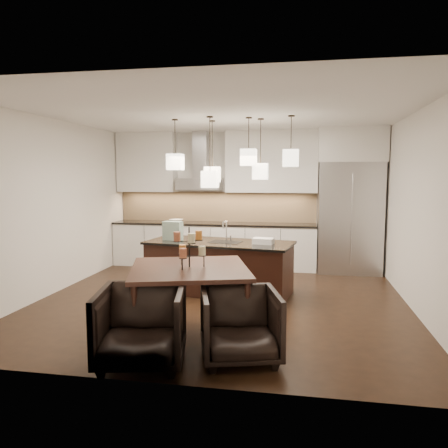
% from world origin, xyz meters
% --- Properties ---
extents(floor, '(5.50, 5.50, 0.02)m').
position_xyz_m(floor, '(0.00, 0.00, -0.01)').
color(floor, black).
rests_on(floor, ground).
extents(ceiling, '(5.50, 5.50, 0.02)m').
position_xyz_m(ceiling, '(0.00, 0.00, 2.81)').
color(ceiling, white).
rests_on(ceiling, wall_back).
extents(wall_back, '(5.50, 0.02, 2.80)m').
position_xyz_m(wall_back, '(0.00, 2.76, 1.40)').
color(wall_back, silver).
rests_on(wall_back, ground).
extents(wall_front, '(5.50, 0.02, 2.80)m').
position_xyz_m(wall_front, '(0.00, -2.76, 1.40)').
color(wall_front, silver).
rests_on(wall_front, ground).
extents(wall_left, '(0.02, 5.50, 2.80)m').
position_xyz_m(wall_left, '(-2.76, 0.00, 1.40)').
color(wall_left, silver).
rests_on(wall_left, ground).
extents(wall_right, '(0.02, 5.50, 2.80)m').
position_xyz_m(wall_right, '(2.76, 0.00, 1.40)').
color(wall_right, silver).
rests_on(wall_right, ground).
extents(refrigerator, '(1.20, 0.72, 2.15)m').
position_xyz_m(refrigerator, '(2.10, 2.38, 1.07)').
color(refrigerator, '#B7B7BA').
rests_on(refrigerator, floor).
extents(fridge_panel, '(1.26, 0.72, 0.65)m').
position_xyz_m(fridge_panel, '(2.10, 2.38, 2.47)').
color(fridge_panel, silver).
rests_on(fridge_panel, refrigerator).
extents(lower_cabinets, '(4.21, 0.62, 0.88)m').
position_xyz_m(lower_cabinets, '(-0.62, 2.43, 0.44)').
color(lower_cabinets, silver).
rests_on(lower_cabinets, floor).
extents(countertop, '(4.21, 0.66, 0.04)m').
position_xyz_m(countertop, '(-0.62, 2.43, 0.90)').
color(countertop, black).
rests_on(countertop, lower_cabinets).
extents(backsplash, '(4.21, 0.02, 0.63)m').
position_xyz_m(backsplash, '(-0.62, 2.73, 1.24)').
color(backsplash, tan).
rests_on(backsplash, countertop).
extents(upper_cab_left, '(1.25, 0.35, 1.25)m').
position_xyz_m(upper_cab_left, '(-2.10, 2.57, 2.17)').
color(upper_cab_left, silver).
rests_on(upper_cab_left, wall_back).
extents(upper_cab_right, '(1.85, 0.35, 1.25)m').
position_xyz_m(upper_cab_right, '(0.55, 2.57, 2.17)').
color(upper_cab_right, silver).
rests_on(upper_cab_right, wall_back).
extents(hood_canopy, '(0.90, 0.52, 0.24)m').
position_xyz_m(hood_canopy, '(-0.93, 2.48, 1.72)').
color(hood_canopy, '#B7B7BA').
rests_on(hood_canopy, wall_back).
extents(hood_chimney, '(0.30, 0.28, 0.96)m').
position_xyz_m(hood_chimney, '(-0.93, 2.59, 2.32)').
color(hood_chimney, '#B7B7BA').
rests_on(hood_chimney, hood_canopy).
extents(fruit_bowl, '(0.34, 0.34, 0.06)m').
position_xyz_m(fruit_bowl, '(-1.41, 2.38, 0.95)').
color(fruit_bowl, silver).
rests_on(fruit_bowl, countertop).
extents(island_body, '(2.38, 1.26, 0.80)m').
position_xyz_m(island_body, '(-0.12, 0.45, 0.40)').
color(island_body, black).
rests_on(island_body, floor).
extents(island_top, '(2.47, 1.34, 0.04)m').
position_xyz_m(island_top, '(-0.12, 0.45, 0.82)').
color(island_top, black).
rests_on(island_top, island_body).
extents(faucet, '(0.12, 0.23, 0.34)m').
position_xyz_m(faucet, '(-0.02, 0.52, 1.01)').
color(faucet, silver).
rests_on(faucet, island_top).
extents(tote_bag, '(0.33, 0.21, 0.31)m').
position_xyz_m(tote_bag, '(-0.91, 0.49, 0.99)').
color(tote_bag, '#1E4927').
rests_on(tote_bag, island_top).
extents(food_container, '(0.34, 0.26, 0.09)m').
position_xyz_m(food_container, '(0.60, 0.34, 0.88)').
color(food_container, silver).
rests_on(food_container, island_top).
extents(dining_table, '(1.69, 1.69, 0.81)m').
position_xyz_m(dining_table, '(-0.12, -1.46, 0.41)').
color(dining_table, black).
rests_on(dining_table, floor).
extents(candelabra, '(0.49, 0.49, 0.48)m').
position_xyz_m(candelabra, '(-0.12, -1.46, 1.05)').
color(candelabra, black).
rests_on(candelabra, dining_table).
extents(candle_a, '(0.10, 0.10, 0.11)m').
position_xyz_m(candle_a, '(0.03, -1.41, 1.01)').
color(candle_a, beige).
rests_on(candle_a, candelabra).
extents(candle_b, '(0.10, 0.10, 0.11)m').
position_xyz_m(candle_b, '(-0.23, -1.35, 1.01)').
color(candle_b, '#C8742A').
rests_on(candle_b, candelabra).
extents(candle_c, '(0.10, 0.10, 0.11)m').
position_xyz_m(candle_c, '(-0.15, -1.60, 1.01)').
color(candle_c, '#A15639').
rests_on(candle_c, candelabra).
extents(candle_d, '(0.10, 0.10, 0.11)m').
position_xyz_m(candle_d, '(-0.03, -1.33, 1.18)').
color(candle_d, '#C8742A').
rests_on(candle_d, candelabra).
extents(candle_e, '(0.10, 0.10, 0.11)m').
position_xyz_m(candle_e, '(-0.26, -1.48, 1.18)').
color(candle_e, '#A15639').
rests_on(candle_e, candelabra).
extents(candle_f, '(0.10, 0.10, 0.11)m').
position_xyz_m(candle_f, '(-0.06, -1.59, 1.18)').
color(candle_f, beige).
rests_on(candle_f, candelabra).
extents(armchair_left, '(1.01, 1.03, 0.79)m').
position_xyz_m(armchair_left, '(-0.38, -2.39, 0.40)').
color(armchair_left, black).
rests_on(armchair_left, floor).
extents(armchair_right, '(0.97, 0.99, 0.73)m').
position_xyz_m(armchair_right, '(0.58, -2.09, 0.37)').
color(armchair_right, black).
rests_on(armchair_right, floor).
extents(pendant_a, '(0.24, 0.24, 0.26)m').
position_xyz_m(pendant_a, '(-0.86, 0.51, 2.11)').
color(pendant_a, beige).
rests_on(pendant_a, ceiling).
extents(pendant_b, '(0.24, 0.24, 0.26)m').
position_xyz_m(pendant_b, '(-0.31, 0.80, 1.91)').
color(pendant_b, beige).
rests_on(pendant_b, ceiling).
extents(pendant_c, '(0.24, 0.24, 0.26)m').
position_xyz_m(pendant_c, '(0.34, 0.49, 2.18)').
color(pendant_c, beige).
rests_on(pendant_c, ceiling).
extents(pendant_d, '(0.24, 0.24, 0.26)m').
position_xyz_m(pendant_d, '(0.51, 0.69, 1.96)').
color(pendant_d, beige).
rests_on(pendant_d, ceiling).
extents(pendant_e, '(0.24, 0.24, 0.26)m').
position_xyz_m(pendant_e, '(1.00, 0.40, 2.16)').
color(pendant_e, beige).
rests_on(pendant_e, ceiling).
extents(pendant_f, '(0.24, 0.24, 0.26)m').
position_xyz_m(pendant_f, '(-0.24, 0.29, 1.84)').
color(pendant_f, beige).
rests_on(pendant_f, ceiling).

